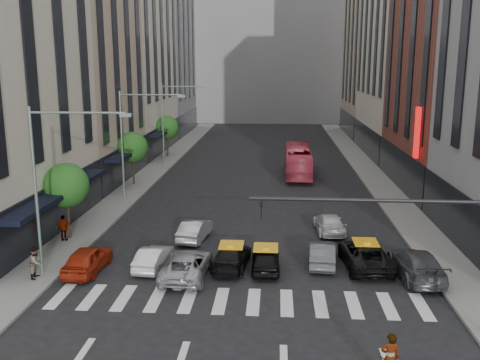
% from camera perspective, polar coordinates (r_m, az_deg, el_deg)
% --- Properties ---
extents(ground, '(160.00, 160.00, 0.00)m').
position_cam_1_polar(ground, '(25.22, -0.10, -14.26)').
color(ground, black).
rests_on(ground, ground).
extents(sidewalk_left, '(3.00, 96.00, 0.15)m').
position_cam_1_polar(sidewalk_left, '(55.25, -9.87, 0.42)').
color(sidewalk_left, slate).
rests_on(sidewalk_left, ground).
extents(sidewalk_right, '(3.00, 96.00, 0.15)m').
position_cam_1_polar(sidewalk_right, '(54.59, 14.29, 0.07)').
color(sidewalk_right, slate).
rests_on(sidewalk_right, ground).
extents(building_left_b, '(8.00, 16.00, 24.00)m').
position_cam_1_polar(building_left_b, '(53.82, -16.70, 12.57)').
color(building_left_b, tan).
rests_on(building_left_b, ground).
extents(building_left_c, '(8.00, 20.00, 36.00)m').
position_cam_1_polar(building_left_c, '(71.29, -11.77, 17.46)').
color(building_left_c, beige).
rests_on(building_left_c, ground).
extents(building_left_d, '(8.00, 18.00, 30.00)m').
position_cam_1_polar(building_left_d, '(89.53, -8.34, 14.55)').
color(building_left_d, gray).
rests_on(building_left_d, ground).
extents(building_right_b, '(8.00, 18.00, 26.00)m').
position_cam_1_polar(building_right_b, '(51.88, 21.82, 13.35)').
color(building_right_b, brown).
rests_on(building_right_b, ground).
extents(building_right_d, '(8.00, 18.00, 28.00)m').
position_cam_1_polar(building_right_d, '(88.89, 14.31, 13.68)').
color(building_right_d, tan).
rests_on(building_right_d, ground).
extents(building_far, '(30.00, 10.00, 36.00)m').
position_cam_1_polar(building_far, '(107.72, 3.18, 15.86)').
color(building_far, gray).
rests_on(building_far, ground).
extents(tree_near, '(2.88, 2.88, 4.95)m').
position_cam_1_polar(tree_near, '(35.96, -18.04, -0.55)').
color(tree_near, black).
rests_on(tree_near, sidewalk_left).
extents(tree_mid, '(2.88, 2.88, 4.95)m').
position_cam_1_polar(tree_mid, '(50.89, -11.41, 3.44)').
color(tree_mid, black).
rests_on(tree_mid, sidewalk_left).
extents(tree_far, '(2.88, 2.88, 4.95)m').
position_cam_1_polar(tree_far, '(66.31, -7.80, 5.58)').
color(tree_far, black).
rests_on(tree_far, sidewalk_left).
extents(streetlamp_near, '(5.38, 0.25, 9.00)m').
position_cam_1_polar(streetlamp_near, '(29.43, -19.43, 1.08)').
color(streetlamp_near, gray).
rests_on(streetlamp_near, sidewalk_left).
extents(streetlamp_mid, '(5.38, 0.25, 9.00)m').
position_cam_1_polar(streetlamp_mid, '(44.39, -11.35, 5.11)').
color(streetlamp_mid, gray).
rests_on(streetlamp_mid, sidewalk_left).
extents(streetlamp_far, '(5.38, 0.25, 9.00)m').
position_cam_1_polar(streetlamp_far, '(59.89, -7.36, 7.05)').
color(streetlamp_far, gray).
rests_on(streetlamp_far, sidewalk_left).
extents(traffic_signal, '(10.10, 0.20, 6.00)m').
position_cam_1_polar(traffic_signal, '(23.36, 18.97, -5.31)').
color(traffic_signal, black).
rests_on(traffic_signal, ground).
extents(liberty_sign, '(0.30, 0.70, 4.00)m').
position_cam_1_polar(liberty_sign, '(44.22, 18.37, 4.82)').
color(liberty_sign, red).
rests_on(liberty_sign, ground).
extents(car_red, '(1.86, 4.32, 1.45)m').
position_cam_1_polar(car_red, '(30.98, -15.95, -8.11)').
color(car_red, '#9B220E').
rests_on(car_red, ground).
extents(car_white_front, '(1.69, 3.90, 1.25)m').
position_cam_1_polar(car_white_front, '(30.73, -9.18, -8.15)').
color(car_white_front, silver).
rests_on(car_white_front, ground).
extents(car_silver, '(2.43, 5.02, 1.38)m').
position_cam_1_polar(car_silver, '(29.25, -5.74, -8.99)').
color(car_silver, '#ABACB1').
rests_on(car_silver, ground).
extents(taxi_left, '(2.22, 4.63, 1.30)m').
position_cam_1_polar(taxi_left, '(30.43, -0.92, -8.14)').
color(taxi_left, black).
rests_on(taxi_left, ground).
extents(taxi_center, '(1.63, 3.89, 1.32)m').
position_cam_1_polar(taxi_center, '(30.01, 2.76, -8.43)').
color(taxi_center, black).
rests_on(taxi_center, ground).
extents(car_grey_mid, '(1.70, 4.14, 1.33)m').
position_cam_1_polar(car_grey_mid, '(31.19, 8.75, -7.73)').
color(car_grey_mid, '#474B50').
rests_on(car_grey_mid, ground).
extents(taxi_right, '(2.75, 5.37, 1.45)m').
position_cam_1_polar(taxi_right, '(31.27, 13.18, -7.76)').
color(taxi_right, black).
rests_on(taxi_right, ground).
extents(car_grey_curb, '(2.40, 5.35, 1.52)m').
position_cam_1_polar(car_grey_curb, '(30.53, 18.31, -8.49)').
color(car_grey_curb, '#414549').
rests_on(car_grey_curb, ground).
extents(car_row2_left, '(1.96, 4.22, 1.34)m').
position_cam_1_polar(car_row2_left, '(35.15, -4.83, -5.31)').
color(car_row2_left, '#AAAAAF').
rests_on(car_row2_left, ground).
extents(car_row2_right, '(2.07, 4.51, 1.28)m').
position_cam_1_polar(car_row2_right, '(37.01, 9.49, -4.58)').
color(car_row2_right, silver).
rests_on(car_row2_right, ground).
extents(bus, '(2.65, 10.85, 3.01)m').
position_cam_1_polar(bus, '(55.32, 6.19, 2.06)').
color(bus, '#CA3B51').
rests_on(bus, ground).
extents(rider, '(0.69, 0.46, 1.86)m').
position_cam_1_polar(rider, '(20.11, 15.83, -16.07)').
color(rider, gray).
rests_on(rider, motorcycle).
extents(pedestrian_near, '(0.67, 0.85, 1.70)m').
position_cam_1_polar(pedestrian_near, '(30.53, -20.95, -8.21)').
color(pedestrian_near, gray).
rests_on(pedestrian_near, sidewalk_left).
extents(pedestrian_far, '(1.02, 0.49, 1.69)m').
position_cam_1_polar(pedestrian_far, '(36.11, -18.29, -4.89)').
color(pedestrian_far, gray).
rests_on(pedestrian_far, sidewalk_left).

